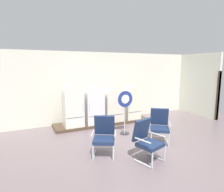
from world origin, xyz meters
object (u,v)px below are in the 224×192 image
at_px(sign_stand, 125,111).
at_px(refrigerator_2, 113,103).
at_px(armchair_center, 147,139).
at_px(refrigerator_3, 131,101).
at_px(armchair_left, 104,134).
at_px(refrigerator_0, 73,104).
at_px(armchair_right, 159,124).
at_px(refrigerator_1, 94,104).

bearing_deg(sign_stand, refrigerator_2, 83.01).
xyz_separation_m(armchair_center, sign_stand, (0.42, 1.84, 0.25)).
distance_m(armchair_center, sign_stand, 1.90).
xyz_separation_m(refrigerator_3, sign_stand, (-1.02, -1.34, -0.04)).
xyz_separation_m(armchair_left, armchair_center, (0.82, -0.74, 0.00)).
bearing_deg(sign_stand, refrigerator_3, 52.68).
distance_m(armchair_left, armchair_center, 1.10).
xyz_separation_m(refrigerator_0, armchair_right, (2.09, -2.32, -0.39)).
height_order(refrigerator_1, refrigerator_2, refrigerator_1).
bearing_deg(armchair_center, armchair_right, 37.74).
bearing_deg(refrigerator_0, refrigerator_2, 0.09).
xyz_separation_m(armchair_right, armchair_center, (-1.06, -0.82, 0.00)).
bearing_deg(refrigerator_2, sign_stand, -96.99).
bearing_deg(refrigerator_1, refrigerator_2, 1.00).
bearing_deg(armchair_right, armchair_left, -177.57).
relative_size(refrigerator_1, refrigerator_3, 1.06).
distance_m(refrigerator_3, armchair_center, 3.51).
height_order(refrigerator_3, armchair_left, refrigerator_3).
xyz_separation_m(armchair_left, sign_stand, (1.23, 1.10, 0.25)).
bearing_deg(armchair_right, refrigerator_1, 119.06).
xyz_separation_m(refrigerator_2, sign_stand, (-0.16, -1.30, -0.02)).
bearing_deg(armchair_center, armchair_left, 137.98).
xyz_separation_m(refrigerator_2, armchair_center, (-0.58, -3.14, -0.27)).
height_order(refrigerator_0, refrigerator_2, refrigerator_0).
height_order(refrigerator_1, armchair_center, refrigerator_1).
relative_size(refrigerator_2, armchair_right, 1.34).
distance_m(refrigerator_1, armchair_left, 2.49).
bearing_deg(refrigerator_2, refrigerator_0, -179.91).
relative_size(refrigerator_0, armchair_left, 1.53).
bearing_deg(refrigerator_3, sign_stand, -127.32).
bearing_deg(armchair_left, refrigerator_0, 95.09).
relative_size(refrigerator_2, armchair_left, 1.34).
height_order(refrigerator_0, armchair_left, refrigerator_0).
distance_m(refrigerator_1, armchair_right, 2.67).
xyz_separation_m(refrigerator_1, armchair_right, (1.29, -2.31, -0.33)).
bearing_deg(armchair_center, sign_stand, 77.28).
xyz_separation_m(refrigerator_1, sign_stand, (0.64, -1.29, -0.08)).
bearing_deg(armchair_left, refrigerator_1, 76.16).
bearing_deg(refrigerator_3, refrigerator_0, -179.00).
bearing_deg(armchair_right, armchair_center, -142.26).
distance_m(refrigerator_0, refrigerator_1, 0.81).
height_order(refrigerator_3, armchair_right, refrigerator_3).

